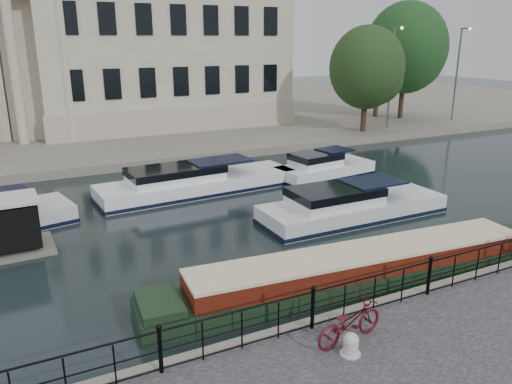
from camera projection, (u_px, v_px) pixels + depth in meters
ground_plane at (271, 307)px, 15.01m from camera, size 160.00×160.00×0.00m
far_bank at (81, 119)px, 48.27m from camera, size 120.00×42.00×0.55m
railing at (313, 306)px, 12.74m from camera, size 24.14×0.14×1.22m
civic_building at (68, 47)px, 42.18m from camera, size 53.55×31.84×16.85m
lamp_posts at (426, 74)px, 42.39m from camera, size 8.24×1.55×8.07m
bicycle at (349, 322)px, 12.22m from camera, size 2.11×0.96×1.07m
mooring_bollard at (351, 344)px, 11.78m from camera, size 0.50×0.50×0.57m
narrowboat at (363, 273)px, 16.35m from camera, size 14.86×3.18×1.54m
harbour_hut at (13, 227)px, 18.68m from camera, size 2.76×2.33×2.17m
cabin_cruisers at (219, 197)px, 24.24m from camera, size 24.35×9.87×1.99m
trees at (393, 60)px, 43.67m from camera, size 14.12×11.19×10.44m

